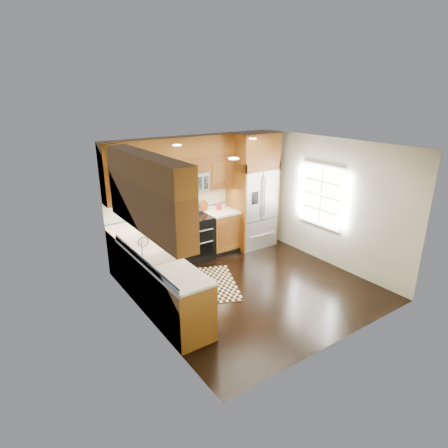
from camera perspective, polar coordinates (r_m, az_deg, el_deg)
ground at (r=7.09m, az=4.09°, el=-9.44°), size 4.00×4.00×0.00m
wall_back at (r=8.15m, az=-4.47°, el=4.31°), size 4.00×0.02×2.60m
wall_left at (r=5.60m, az=-11.85°, el=-3.24°), size 0.02×4.00×2.60m
wall_right at (r=7.92m, az=15.76°, el=3.19°), size 0.02×4.00×2.60m
window at (r=8.00m, az=14.63°, el=4.19°), size 0.04×1.10×1.30m
base_cabinets at (r=6.98m, az=-8.48°, el=-5.96°), size 2.85×3.00×0.90m
countertop at (r=6.95m, az=-8.05°, el=-1.84°), size 2.86×3.01×0.04m
upper_cabinets at (r=6.67m, az=-9.26°, el=7.12°), size 2.85×3.00×1.15m
range at (r=8.02m, az=-4.66°, el=-2.21°), size 0.76×0.67×0.95m
microwave at (r=7.77m, az=-5.39°, el=6.27°), size 0.76×0.40×0.42m
refrigerator at (r=8.56m, az=4.36°, el=5.09°), size 0.98×0.75×2.60m
sink_faucet at (r=6.01m, az=-10.18°, el=-4.71°), size 0.54×0.44×0.37m
rug at (r=7.15m, az=-1.75°, el=-9.07°), size 1.32×1.63×0.01m
knife_block at (r=7.72m, az=-8.07°, el=1.53°), size 0.17×0.19×0.32m
utensil_crock at (r=8.32m, az=-0.79°, el=2.88°), size 0.12×0.12×0.31m
cutting_board at (r=8.28m, az=-3.03°, el=2.06°), size 0.34×0.34×0.02m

